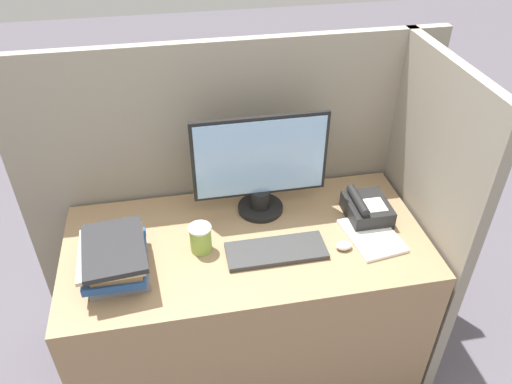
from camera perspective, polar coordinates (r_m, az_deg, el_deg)
name	(u,v)px	position (r m, az deg, el deg)	size (l,w,h in m)	color
cubicle_panel_rear	(232,193)	(2.32, -2.75, -0.14)	(1.83, 0.04, 1.45)	gray
cubicle_panel_right	(417,222)	(2.26, 17.96, -3.30)	(0.04, 0.76, 1.45)	gray
desk	(247,305)	(2.27, -1.01, -12.82)	(1.43, 0.70, 0.78)	#937551
monitor	(260,168)	(2.01, 0.51, 2.79)	(0.55, 0.19, 0.44)	black
keyboard	(276,251)	(1.93, 2.32, -6.74)	(0.38, 0.15, 0.02)	#333333
mouse	(344,246)	(1.97, 10.03, -6.05)	(0.06, 0.05, 0.03)	silver
coffee_cup	(201,238)	(1.92, -6.34, -5.29)	(0.09, 0.09, 0.11)	#8CB247
book_stack	(116,259)	(1.87, -15.67, -7.36)	(0.25, 0.33, 0.14)	slate
desk_telephone	(366,209)	(2.12, 12.49, -1.88)	(0.17, 0.20, 0.11)	black
paper_pile	(372,236)	(2.05, 13.11, -4.88)	(0.22, 0.28, 0.01)	white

